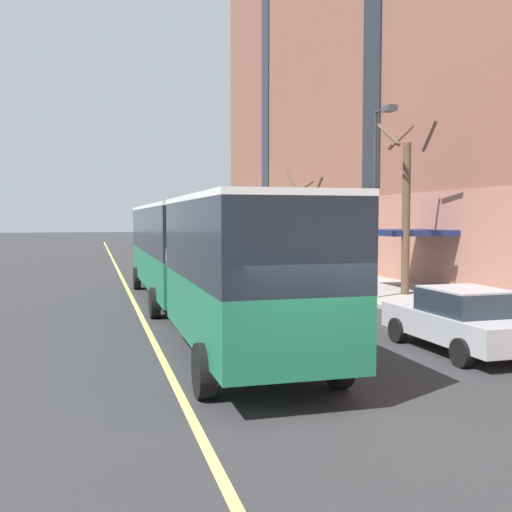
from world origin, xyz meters
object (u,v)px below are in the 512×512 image
at_px(parked_car_silver_3, 461,320).
at_px(parked_car_champagne_5, 261,264).
at_px(parked_car_darkgray_0, 220,253).
at_px(street_tree_far_downtown, 304,222).
at_px(fire_hydrant, 342,281).
at_px(city_bus, 195,252).
at_px(street_tree_far_uptown, 406,206).
at_px(street_lamp, 377,184).
at_px(parked_car_darkgray_2, 312,279).

relative_size(parked_car_silver_3, parked_car_champagne_5, 1.00).
height_order(parked_car_darkgray_0, street_tree_far_downtown, street_tree_far_downtown).
xyz_separation_m(parked_car_silver_3, fire_hydrant, (1.80, 11.30, -0.29)).
relative_size(city_bus, fire_hydrant, 28.52).
height_order(street_tree_far_uptown, street_tree_far_downtown, street_tree_far_uptown).
xyz_separation_m(street_tree_far_downtown, fire_hydrant, (-1.82, -9.84, -2.49)).
relative_size(street_tree_far_uptown, fire_hydrant, 9.60).
bearing_deg(street_tree_far_uptown, street_tree_far_downtown, 89.98).
height_order(street_tree_far_uptown, fire_hydrant, street_tree_far_uptown).
distance_m(parked_car_silver_3, street_tree_far_uptown, 10.25).
distance_m(street_lamp, fire_hydrant, 5.05).
distance_m(street_tree_far_downtown, street_lamp, 13.08).
xyz_separation_m(parked_car_champagne_5, fire_hydrant, (1.75, -6.51, -0.29)).
bearing_deg(fire_hydrant, street_tree_far_uptown, -49.97).
bearing_deg(parked_car_darkgray_0, street_lamp, -84.85).
xyz_separation_m(parked_car_darkgray_2, parked_car_champagne_5, (0.08, 7.69, -0.00)).
height_order(city_bus, parked_car_darkgray_0, city_bus).
bearing_deg(fire_hydrant, parked_car_darkgray_0, 95.73).
xyz_separation_m(parked_car_darkgray_0, street_tree_far_downtown, (3.55, -7.35, 2.20)).
relative_size(parked_car_silver_3, fire_hydrant, 6.14).
xyz_separation_m(city_bus, fire_hydrant, (7.14, 4.64, -1.65)).
bearing_deg(street_tree_far_uptown, city_bus, -164.57).
relative_size(street_tree_far_uptown, street_lamp, 0.96).
relative_size(parked_car_silver_3, street_tree_far_uptown, 0.64).
distance_m(parked_car_champagne_5, street_lamp, 10.42).
distance_m(parked_car_silver_3, parked_car_champagne_5, 17.81).
bearing_deg(parked_car_darkgray_0, parked_car_darkgray_2, -90.34).
bearing_deg(fire_hydrant, city_bus, -147.02).
distance_m(parked_car_darkgray_2, parked_car_silver_3, 10.12).
height_order(parked_car_champagne_5, street_tree_far_uptown, street_tree_far_uptown).
bearing_deg(parked_car_champagne_5, street_tree_far_uptown, -67.61).
distance_m(parked_car_darkgray_0, street_tree_far_downtown, 8.45).
bearing_deg(parked_car_darkgray_2, street_tree_far_downtown, 71.66).
bearing_deg(fire_hydrant, street_lamp, -88.11).
relative_size(street_tree_far_downtown, street_lamp, 0.83).
distance_m(parked_car_darkgray_0, parked_car_silver_3, 28.49).
height_order(parked_car_darkgray_0, street_tree_far_uptown, street_tree_far_uptown).
height_order(parked_car_darkgray_0, fire_hydrant, parked_car_darkgray_0).
relative_size(street_tree_far_uptown, street_tree_far_downtown, 1.17).
distance_m(parked_car_darkgray_0, parked_car_darkgray_2, 18.37).
bearing_deg(city_bus, street_tree_far_uptown, 15.43).
height_order(street_tree_far_downtown, fire_hydrant, street_tree_far_downtown).
bearing_deg(parked_car_darkgray_2, parked_car_silver_3, -89.82).
distance_m(parked_car_darkgray_0, street_tree_far_uptown, 19.89).
height_order(city_bus, street_tree_far_downtown, street_tree_far_downtown).
relative_size(street_tree_far_downtown, fire_hydrant, 8.24).
height_order(parked_car_darkgray_2, street_tree_far_downtown, street_tree_far_downtown).
bearing_deg(street_lamp, city_bus, -167.55).
bearing_deg(parked_car_champagne_5, parked_car_darkgray_0, 89.84).
height_order(parked_car_darkgray_0, parked_car_champagne_5, same).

